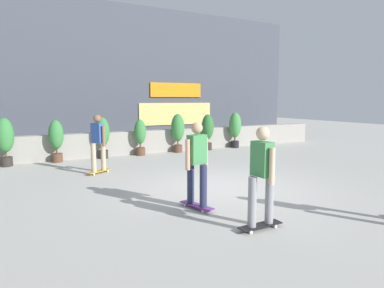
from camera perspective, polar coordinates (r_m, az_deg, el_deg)
name	(u,v)px	position (r m, az deg, el deg)	size (l,w,h in m)	color
ground_plane	(222,188)	(8.31, 5.01, -7.35)	(48.00, 48.00, 0.00)	#B2AFA8
planter_wall	(137,142)	(13.55, -9.17, 0.28)	(18.00, 0.40, 0.90)	gray
building_backdrop	(108,76)	(17.30, -13.88, 10.98)	(20.00, 2.08, 6.50)	#424751
potted_plant_0	(5,138)	(12.29, -28.88, 0.87)	(0.54, 0.54, 1.55)	#2D2823
potted_plant_1	(56,138)	(12.38, -21.82, 0.94)	(0.48, 0.48, 1.44)	brown
potted_plant_2	(102,135)	(12.65, -14.80, 1.53)	(0.51, 0.51, 1.49)	#2D2823
potted_plant_3	(140,135)	(13.08, -8.69, 1.50)	(0.45, 0.45, 1.38)	brown
potted_plant_4	(178,130)	(13.69, -2.40, 2.37)	(0.54, 0.54, 1.55)	brown
potted_plant_5	(208,129)	(14.37, 2.64, 2.48)	(0.52, 0.52, 1.50)	#2D2823
potted_plant_6	(235,127)	(15.15, 7.23, 2.82)	(0.54, 0.54, 1.56)	black
skater_by_wall_left	(262,173)	(5.61, 11.61, -4.81)	(0.80, 0.56, 1.70)	black
skater_foreground	(197,161)	(6.54, 0.82, -2.92)	(0.55, 0.82, 1.70)	#72338C
skater_far_left	(98,141)	(10.08, -15.49, 0.47)	(0.80, 0.55, 1.70)	#BF8C26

